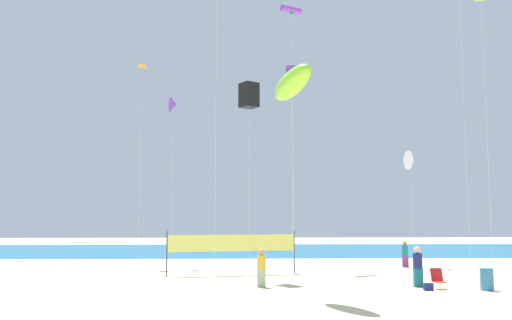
% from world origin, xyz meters
% --- Properties ---
extents(ground_plane, '(120.00, 120.00, 0.00)m').
position_xyz_m(ground_plane, '(0.00, 0.00, 0.00)').
color(ground_plane, beige).
extents(ocean_band, '(120.00, 20.00, 0.01)m').
position_xyz_m(ocean_band, '(0.00, 32.18, 0.00)').
color(ocean_band, '#1E6B99').
rests_on(ocean_band, ground).
extents(beachgoer_mustard_shirt, '(0.40, 0.40, 1.73)m').
position_xyz_m(beachgoer_mustard_shirt, '(1.86, 6.11, 0.92)').
color(beachgoer_mustard_shirt, '#99B28C').
rests_on(beachgoer_mustard_shirt, ground).
extents(beachgoer_navy_shirt, '(0.42, 0.42, 1.82)m').
position_xyz_m(beachgoer_navy_shirt, '(9.00, 5.90, 0.97)').
color(beachgoer_navy_shirt, '#19727A').
rests_on(beachgoer_navy_shirt, ground).
extents(beachgoer_teal_shirt, '(0.37, 0.37, 1.62)m').
position_xyz_m(beachgoer_teal_shirt, '(11.29, 15.18, 0.86)').
color(beachgoer_teal_shirt, '#7A3872').
rests_on(beachgoer_teal_shirt, ground).
extents(folding_beach_chair, '(0.52, 0.65, 0.89)m').
position_xyz_m(folding_beach_chair, '(9.67, 5.28, 0.47)').
color(folding_beach_chair, red).
rests_on(folding_beach_chair, ground).
extents(trash_barrel, '(0.56, 0.56, 0.95)m').
position_xyz_m(trash_barrel, '(11.61, 4.69, 0.48)').
color(trash_barrel, teal).
rests_on(trash_barrel, ground).
extents(volleyball_net, '(7.04, 1.48, 2.40)m').
position_xyz_m(volleyball_net, '(0.48, 11.18, 1.63)').
color(volleyball_net, '#4C4C51').
rests_on(volleyball_net, ground).
extents(beach_handbag, '(0.40, 0.20, 0.32)m').
position_xyz_m(beach_handbag, '(9.06, 4.76, 0.16)').
color(beach_handbag, navy).
rests_on(beach_handbag, ground).
extents(kite_orange_diamond, '(0.83, 0.83, 13.87)m').
position_xyz_m(kite_orange_diamond, '(-5.98, 18.50, 13.46)').
color(kite_orange_diamond, silver).
rests_on(kite_orange_diamond, ground).
extents(kite_violet_delta, '(0.80, 1.10, 11.29)m').
position_xyz_m(kite_violet_delta, '(-3.66, 17.77, 10.77)').
color(kite_violet_delta, silver).
rests_on(kite_violet_delta, ground).
extents(kite_lime_inflatable, '(2.05, 3.05, 9.66)m').
position_xyz_m(kite_lime_inflatable, '(3.08, 3.52, 8.82)').
color(kite_lime_inflatable, silver).
rests_on(kite_lime_inflatable, ground).
extents(kite_black_box, '(1.18, 1.18, 10.48)m').
position_xyz_m(kite_black_box, '(1.37, 10.28, 9.79)').
color(kite_black_box, silver).
rests_on(kite_black_box, ground).
extents(kite_white_delta, '(0.61, 1.32, 7.52)m').
position_xyz_m(kite_white_delta, '(12.23, 16.47, 6.88)').
color(kite_white_delta, silver).
rests_on(kite_white_delta, ground).
extents(kite_violet_tube, '(1.56, 1.07, 17.61)m').
position_xyz_m(kite_violet_tube, '(4.40, 17.14, 17.31)').
color(kite_violet_tube, silver).
rests_on(kite_violet_tube, ground).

